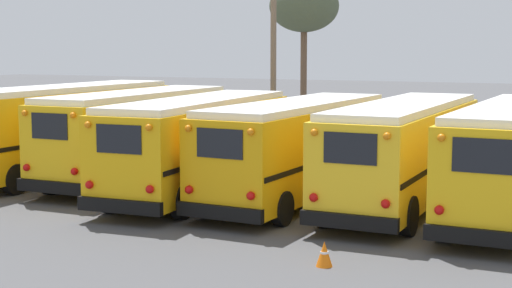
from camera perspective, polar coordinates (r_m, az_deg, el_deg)
ground_plane at (r=25.41m, az=0.27°, el=-3.51°), size 160.00×160.00×0.00m
school_bus_0 at (r=29.46m, az=-13.67°, el=1.24°), size 2.70×10.60×3.26m
school_bus_1 at (r=27.56m, az=-8.61°, el=0.85°), size 2.51×9.45×3.13m
school_bus_2 at (r=24.87m, az=-4.09°, el=0.15°), size 2.98×9.95×3.06m
school_bus_3 at (r=23.94m, az=3.06°, el=-0.19°), size 2.95×9.75×3.03m
school_bus_4 at (r=23.56m, az=10.77°, el=-0.36°), size 2.63×10.38×3.05m
utility_pole at (r=36.35m, az=1.28°, el=7.17°), size 1.80×0.27×9.08m
bare_tree_1 at (r=45.85m, az=3.52°, el=9.91°), size 4.02×4.02×8.49m
traffic_cone at (r=16.99m, az=4.99°, el=-7.97°), size 0.36×0.36×0.55m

